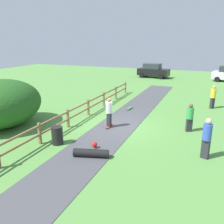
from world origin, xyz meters
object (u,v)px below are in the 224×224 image
object	(u,v)px
skater_riding	(109,111)
skateboard_loose	(129,108)
bush_large	(2,103)
skater_fallen	(91,152)
bystander_green	(190,116)
trash_bin	(57,135)
parked_car_black	(153,71)
bystander_blue	(207,136)
bystander_yellow	(213,96)

from	to	relation	value
skater_riding	skateboard_loose	size ratio (longest dim) A/B	2.15
bush_large	skater_fallen	world-z (taller)	bush_large
skater_fallen	bystander_green	xyz separation A→B (m)	(3.71, 4.83, 0.69)
skater_riding	trash_bin	bearing A→B (deg)	-114.90
skater_fallen	parked_car_black	xyz separation A→B (m)	(-2.79, 24.11, 0.76)
bystander_blue	trash_bin	bearing A→B (deg)	-170.20
bush_large	bystander_yellow	xyz separation A→B (m)	(11.52, 8.92, -0.43)
skateboard_loose	bystander_yellow	distance (m)	6.32
bush_large	skater_riding	world-z (taller)	bush_large
skater_riding	bystander_blue	size ratio (longest dim) A/B	0.96
skater_fallen	skateboard_loose	world-z (taller)	skater_fallen
bystander_yellow	bystander_green	distance (m)	5.76
bystander_blue	bystander_green	bearing A→B (deg)	107.15
skateboard_loose	parked_car_black	size ratio (longest dim) A/B	0.19
skater_fallen	bystander_green	bearing A→B (deg)	52.46
bystander_green	parked_car_black	bearing A→B (deg)	108.62
skater_fallen	bystander_blue	size ratio (longest dim) A/B	0.87
bush_large	skateboard_loose	bearing A→B (deg)	47.14
skater_riding	parked_car_black	bearing A→B (deg)	95.82
skater_riding	bystander_blue	distance (m)	5.71
skater_fallen	parked_car_black	world-z (taller)	parked_car_black
trash_bin	skater_fallen	world-z (taller)	trash_bin
bush_large	skater_fallen	xyz separation A→B (m)	(6.64, -1.55, -1.20)
bystander_yellow	bush_large	bearing A→B (deg)	-142.25
bush_large	bystander_blue	xyz separation A→B (m)	(11.30, 0.21, -0.38)
skater_fallen	bystander_green	distance (m)	6.12
skater_riding	skater_fallen	bearing A→B (deg)	-79.15
bush_large	bystander_blue	size ratio (longest dim) A/B	2.71
bystander_blue	skater_riding	bearing A→B (deg)	159.94
skater_fallen	bystander_yellow	xyz separation A→B (m)	(4.88, 10.47, 0.77)
skater_fallen	parked_car_black	bearing A→B (deg)	96.60
bystander_green	parked_car_black	size ratio (longest dim) A/B	0.37
trash_bin	bystander_yellow	bearing A→B (deg)	54.53
bystander_green	bystander_blue	distance (m)	3.22
skateboard_loose	skater_fallen	bearing A→B (deg)	-84.14
bush_large	skater_fallen	size ratio (longest dim) A/B	3.12
skater_fallen	bush_large	bearing A→B (deg)	166.89
bystander_blue	parked_car_black	size ratio (longest dim) A/B	0.42
bush_large	skateboard_loose	world-z (taller)	bush_large
bystander_green	bystander_blue	bearing A→B (deg)	-72.85
bystander_yellow	parked_car_black	bearing A→B (deg)	119.34
skater_riding	bystander_blue	bearing A→B (deg)	-20.06
bystander_green	trash_bin	bearing A→B (deg)	-144.13
trash_bin	bystander_yellow	world-z (taller)	bystander_yellow
trash_bin	bystander_green	distance (m)	7.27
bystander_yellow	skater_fallen	bearing A→B (deg)	-114.99
skater_fallen	bystander_yellow	world-z (taller)	bystander_yellow
skater_riding	bystander_green	world-z (taller)	skater_riding
trash_bin	parked_car_black	distance (m)	23.55
skater_riding	bystander_yellow	size ratio (longest dim) A/B	1.00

